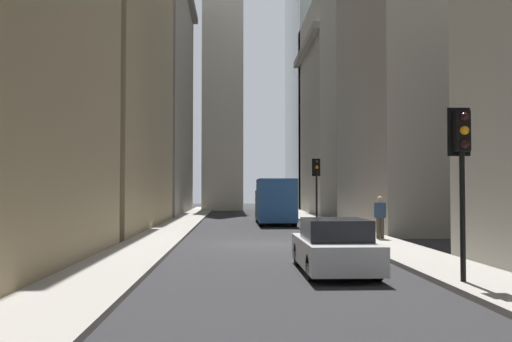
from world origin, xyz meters
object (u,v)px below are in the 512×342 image
pedestrian (380,215)px  discarded_bottle (354,236)px  traffic_light_midblock (317,175)px  delivery_truck (275,201)px  traffic_light_foreground (462,153)px  sedan_silver (334,247)px

pedestrian → discarded_bottle: (0.07, 1.08, -0.86)m
traffic_light_midblock → discarded_bottle: (-11.64, 0.17, -2.83)m
traffic_light_midblock → delivery_truck: bearing=74.8°
delivery_truck → traffic_light_midblock: size_ratio=1.61×
traffic_light_foreground → pedestrian: traffic_light_foreground is taller
traffic_light_foreground → sedan_silver: bearing=46.3°
sedan_silver → traffic_light_foreground: size_ratio=1.10×
discarded_bottle → pedestrian: bearing=-93.4°
delivery_truck → traffic_light_foreground: 23.53m
traffic_light_foreground → pedestrian: 11.16m
delivery_truck → discarded_bottle: delivery_truck is taller
sedan_silver → traffic_light_midblock: traffic_light_midblock is taller
traffic_light_foreground → pedestrian: bearing=-5.3°
delivery_truck → discarded_bottle: (-12.33, -2.40, -1.21)m
sedan_silver → pedestrian: pedestrian is taller
traffic_light_midblock → discarded_bottle: 11.98m
delivery_truck → traffic_light_foreground: (-23.35, -2.46, 1.54)m
sedan_silver → traffic_light_midblock: bearing=-7.2°
traffic_light_midblock → pedestrian: size_ratio=2.27×
delivery_truck → traffic_light_midblock: bearing=-105.2°
delivery_truck → traffic_light_midblock: (-0.69, -2.57, 1.62)m
sedan_silver → discarded_bottle: (8.67, -2.40, -0.42)m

